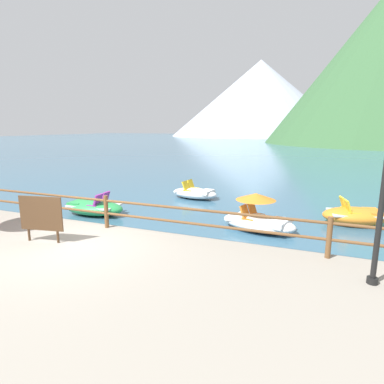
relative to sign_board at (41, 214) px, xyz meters
name	(u,v)px	position (x,y,z in m)	size (l,w,h in m)	color
ground_plane	(276,151)	(0.79, 40.03, -1.13)	(200.00, 200.00, 0.00)	#38607A
dock_railing	(106,208)	(0.79, 1.58, -0.14)	(23.92, 0.12, 0.95)	brown
sign_board	(41,214)	(0.00, 0.00, 0.00)	(1.17, 0.26, 1.19)	beige
pedal_boat_0	(195,193)	(1.12, 7.83, -0.88)	(2.36, 1.50, 0.82)	white
pedal_boat_1	(258,218)	(4.72, 4.21, -0.73)	(2.70, 1.91, 1.20)	white
pedal_boat_2	(94,207)	(-1.41, 3.74, -0.84)	(2.45, 1.31, 0.87)	green
pedal_boat_3	(355,215)	(7.70, 6.06, -0.82)	(2.35, 1.73, 0.90)	orange
distant_peak	(260,99)	(-14.68, 112.79, 12.03)	(62.86, 62.86, 26.31)	#A8B2C1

